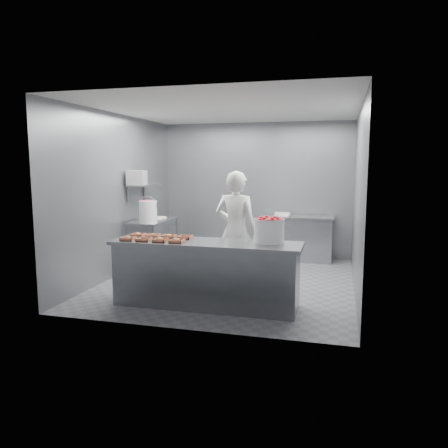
# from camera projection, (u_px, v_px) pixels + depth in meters

# --- Properties ---
(floor) EXTENTS (4.50, 4.50, 0.00)m
(floor) POSITION_uv_depth(u_px,v_px,m) (230.00, 281.00, 7.32)
(floor) COLOR #4C4C51
(floor) RESTS_ON ground
(ceiling) EXTENTS (4.50, 4.50, 0.00)m
(ceiling) POSITION_uv_depth(u_px,v_px,m) (230.00, 110.00, 6.94)
(ceiling) COLOR white
(ceiling) RESTS_ON wall_back
(wall_back) EXTENTS (4.00, 0.04, 2.80)m
(wall_back) POSITION_uv_depth(u_px,v_px,m) (256.00, 190.00, 9.29)
(wall_back) COLOR slate
(wall_back) RESTS_ON ground
(wall_left) EXTENTS (0.04, 4.50, 2.80)m
(wall_left) POSITION_uv_depth(u_px,v_px,m) (119.00, 195.00, 7.64)
(wall_left) COLOR slate
(wall_left) RESTS_ON ground
(wall_right) EXTENTS (0.04, 4.50, 2.80)m
(wall_right) POSITION_uv_depth(u_px,v_px,m) (358.00, 200.00, 6.62)
(wall_right) COLOR slate
(wall_right) RESTS_ON ground
(service_counter) EXTENTS (2.60, 0.70, 0.90)m
(service_counter) POSITION_uv_depth(u_px,v_px,m) (206.00, 274.00, 5.97)
(service_counter) COLOR slate
(service_counter) RESTS_ON ground
(prep_table) EXTENTS (0.60, 1.20, 0.90)m
(prep_table) POSITION_uv_depth(u_px,v_px,m) (153.00, 236.00, 8.24)
(prep_table) COLOR slate
(prep_table) RESTS_ON ground
(back_counter) EXTENTS (1.50, 0.60, 0.90)m
(back_counter) POSITION_uv_depth(u_px,v_px,m) (296.00, 238.00, 8.85)
(back_counter) COLOR slate
(back_counter) RESTS_ON ground
(wall_shelf) EXTENTS (0.35, 0.90, 0.03)m
(wall_shelf) POSITION_uv_depth(u_px,v_px,m) (144.00, 185.00, 8.15)
(wall_shelf) COLOR slate
(wall_shelf) RESTS_ON wall_left
(tray_0) EXTENTS (0.19, 0.18, 0.06)m
(tray_0) POSITION_uv_depth(u_px,v_px,m) (128.00, 238.00, 6.03)
(tray_0) COLOR tan
(tray_0) RESTS_ON service_counter
(tray_1) EXTENTS (0.19, 0.18, 0.04)m
(tray_1) POSITION_uv_depth(u_px,v_px,m) (144.00, 239.00, 5.97)
(tray_1) COLOR tan
(tray_1) RESTS_ON service_counter
(tray_2) EXTENTS (0.19, 0.18, 0.06)m
(tray_2) POSITION_uv_depth(u_px,v_px,m) (160.00, 240.00, 5.91)
(tray_2) COLOR tan
(tray_2) RESTS_ON service_counter
(tray_3) EXTENTS (0.19, 0.18, 0.06)m
(tray_3) POSITION_uv_depth(u_px,v_px,m) (177.00, 241.00, 5.85)
(tray_3) COLOR tan
(tray_3) RESTS_ON service_counter
(tray_4) EXTENTS (0.19, 0.18, 0.06)m
(tray_4) POSITION_uv_depth(u_px,v_px,m) (138.00, 235.00, 6.33)
(tray_4) COLOR tan
(tray_4) RESTS_ON service_counter
(tray_5) EXTENTS (0.19, 0.18, 0.06)m
(tray_5) POSITION_uv_depth(u_px,v_px,m) (154.00, 235.00, 6.27)
(tray_5) COLOR tan
(tray_5) RESTS_ON service_counter
(tray_6) EXTENTS (0.19, 0.18, 0.06)m
(tray_6) POSITION_uv_depth(u_px,v_px,m) (169.00, 236.00, 6.21)
(tray_6) COLOR tan
(tray_6) RESTS_ON service_counter
(tray_7) EXTENTS (0.19, 0.18, 0.04)m
(tray_7) POSITION_uv_depth(u_px,v_px,m) (185.00, 237.00, 6.15)
(tray_7) COLOR tan
(tray_7) RESTS_ON service_counter
(worker) EXTENTS (0.72, 0.52, 1.84)m
(worker) POSITION_uv_depth(u_px,v_px,m) (236.00, 231.00, 6.73)
(worker) COLOR white
(worker) RESTS_ON ground
(strawberry_tub) EXTENTS (0.40, 0.40, 0.33)m
(strawberry_tub) POSITION_uv_depth(u_px,v_px,m) (269.00, 230.00, 5.81)
(strawberry_tub) COLOR white
(strawberry_tub) RESTS_ON service_counter
(glaze_bucket) EXTENTS (0.33, 0.31, 0.48)m
(glaze_bucket) POSITION_uv_depth(u_px,v_px,m) (148.00, 211.00, 7.72)
(glaze_bucket) COLOR white
(glaze_bucket) RESTS_ON prep_table
(bucket_lid) EXTENTS (0.38, 0.38, 0.03)m
(bucket_lid) POSITION_uv_depth(u_px,v_px,m) (158.00, 218.00, 8.42)
(bucket_lid) COLOR white
(bucket_lid) RESTS_ON prep_table
(rag) EXTENTS (0.15, 0.13, 0.02)m
(rag) POSITION_uv_depth(u_px,v_px,m) (162.00, 218.00, 8.36)
(rag) COLOR #CCB28C
(rag) RESTS_ON prep_table
(appliance) EXTENTS (0.36, 0.40, 0.26)m
(appliance) POSITION_uv_depth(u_px,v_px,m) (137.00, 178.00, 7.87)
(appliance) COLOR gray
(appliance) RESTS_ON wall_shelf
(paper_stack) EXTENTS (0.31, 0.24, 0.06)m
(paper_stack) POSITION_uv_depth(u_px,v_px,m) (282.00, 214.00, 8.86)
(paper_stack) COLOR silver
(paper_stack) RESTS_ON back_counter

